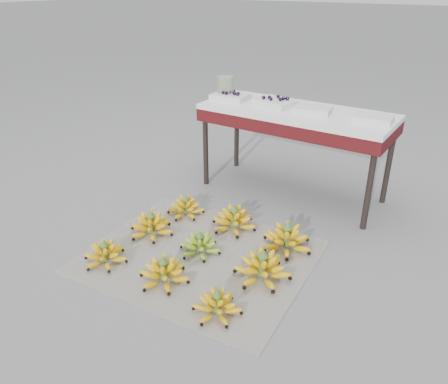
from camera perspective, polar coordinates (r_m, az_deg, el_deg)
The scene contains 17 objects.
ground at distance 2.64m, azimuth -3.32°, elevation -7.47°, with size 60.00×60.00×0.00m, color slate.
newspaper_mat at distance 2.58m, azimuth -3.28°, elevation -8.33°, with size 1.25×1.05×0.01m, color silver.
bunch_front_left at distance 2.58m, azimuth -15.24°, elevation -7.90°, with size 0.26×0.26×0.15m.
bunch_front_center at distance 2.36m, azimuth -7.84°, elevation -10.41°, with size 0.29×0.29×0.16m.
bunch_front_right at distance 2.15m, azimuth -0.90°, elevation -14.60°, with size 0.25×0.25×0.15m.
bunch_mid_left at distance 2.78m, azimuth -9.47°, elevation -4.42°, with size 0.28×0.28×0.17m.
bunch_mid_center at distance 2.57m, azimuth -3.16°, elevation -6.96°, with size 0.29×0.29×0.15m.
bunch_mid_right at distance 2.37m, azimuth 5.04°, elevation -9.89°, with size 0.33×0.33×0.19m.
bunch_back_left at distance 2.98m, azimuth -5.02°, elevation -2.08°, with size 0.31×0.31×0.15m.
bunch_back_center at distance 2.80m, azimuth 1.30°, elevation -3.71°, with size 0.30×0.30×0.18m.
bunch_back_right at distance 2.63m, azimuth 8.21°, elevation -6.13°, with size 0.35×0.35×0.18m.
vendor_table at distance 3.15m, azimuth 9.35°, elevation 9.32°, with size 1.34×0.54×0.64m.
tray_far_left at distance 3.34m, azimuth 0.82°, elevation 12.36°, with size 0.28×0.21×0.07m.
tray_left at distance 3.19m, azimuth 6.73°, elevation 11.55°, with size 0.32×0.26×0.07m.
tray_right at distance 3.06m, azimuth 11.47°, elevation 10.51°, with size 0.27×0.22×0.04m.
tray_far_right at distance 2.96m, azimuth 18.88°, elevation 9.07°, with size 0.25×0.19×0.04m.
glass_jar at distance 3.38m, azimuth 0.20°, elevation 13.52°, with size 0.13×0.13×0.16m, color beige.
Camera 1 is at (1.34, -1.75, 1.46)m, focal length 35.00 mm.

